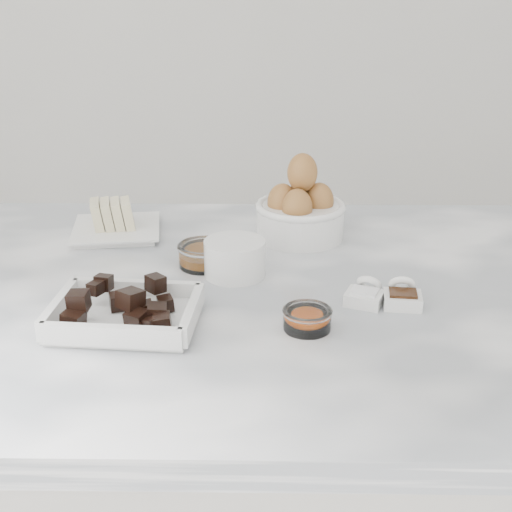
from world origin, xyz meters
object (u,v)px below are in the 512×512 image
(butter_plate, at_px, (115,222))
(honey_bowl, at_px, (204,255))
(zest_bowl, at_px, (307,318))
(chocolate_dish, at_px, (125,310))
(salt_spoon, at_px, (365,294))
(sugar_ramekin, at_px, (235,257))
(vanilla_spoon, at_px, (402,296))
(egg_bowl, at_px, (300,211))

(butter_plate, xyz_separation_m, honey_bowl, (0.17, -0.14, -0.00))
(zest_bowl, bearing_deg, chocolate_dish, 178.15)
(chocolate_dish, relative_size, salt_spoon, 2.78)
(chocolate_dish, relative_size, sugar_ramekin, 2.15)
(chocolate_dish, bearing_deg, salt_spoon, 12.23)
(honey_bowl, bearing_deg, zest_bowl, -53.69)
(honey_bowl, bearing_deg, salt_spoon, -28.34)
(honey_bowl, relative_size, zest_bowl, 1.27)
(chocolate_dish, bearing_deg, vanilla_spoon, 9.86)
(butter_plate, distance_m, vanilla_spoon, 0.54)
(chocolate_dish, distance_m, butter_plate, 0.35)
(sugar_ramekin, xyz_separation_m, salt_spoon, (0.19, -0.09, -0.02))
(sugar_ramekin, height_order, salt_spoon, sugar_ramekin)
(salt_spoon, bearing_deg, honey_bowl, 151.66)
(egg_bowl, distance_m, zest_bowl, 0.34)
(butter_plate, xyz_separation_m, vanilla_spoon, (0.47, -0.28, -0.01))
(honey_bowl, height_order, vanilla_spoon, vanilla_spoon)
(egg_bowl, distance_m, salt_spoon, 0.28)
(sugar_ramekin, xyz_separation_m, vanilla_spoon, (0.24, -0.10, -0.02))
(zest_bowl, distance_m, salt_spoon, 0.12)
(salt_spoon, bearing_deg, sugar_ramekin, 153.74)
(butter_plate, bearing_deg, sugar_ramekin, -38.49)
(salt_spoon, bearing_deg, zest_bowl, -137.60)
(egg_bowl, relative_size, zest_bowl, 2.35)
(chocolate_dish, height_order, honey_bowl, chocolate_dish)
(zest_bowl, xyz_separation_m, salt_spoon, (0.09, 0.08, -0.00))
(chocolate_dish, relative_size, butter_plate, 1.20)
(honey_bowl, xyz_separation_m, vanilla_spoon, (0.29, -0.14, -0.01))
(sugar_ramekin, bearing_deg, honey_bowl, 144.58)
(chocolate_dish, relative_size, egg_bowl, 1.29)
(butter_plate, distance_m, honey_bowl, 0.22)
(zest_bowl, bearing_deg, vanilla_spoon, 28.15)
(honey_bowl, distance_m, vanilla_spoon, 0.32)
(zest_bowl, height_order, vanilla_spoon, vanilla_spoon)
(butter_plate, distance_m, egg_bowl, 0.33)
(sugar_ramekin, distance_m, honey_bowl, 0.06)
(butter_plate, relative_size, honey_bowl, 2.00)
(chocolate_dish, height_order, salt_spoon, chocolate_dish)
(egg_bowl, height_order, zest_bowl, egg_bowl)
(honey_bowl, bearing_deg, chocolate_dish, -113.94)
(chocolate_dish, distance_m, salt_spoon, 0.34)
(butter_plate, relative_size, sugar_ramekin, 1.80)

